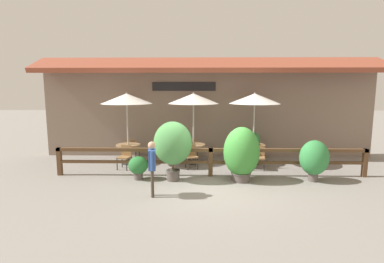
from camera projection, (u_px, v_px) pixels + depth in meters
name	position (u px, v px, depth m)	size (l,w,h in m)	color
ground_plane	(212.00, 186.00, 9.08)	(60.00, 60.00, 0.00)	gray
building_facade	(208.00, 106.00, 12.82)	(14.28, 1.49, 4.23)	gray
patio_railing	(211.00, 156.00, 10.02)	(10.40, 0.14, 0.95)	brown
patio_umbrella_near	(127.00, 99.00, 11.35)	(1.93, 1.93, 2.77)	#B7B2A8
dining_table_near	(128.00, 148.00, 11.63)	(0.93, 0.93, 0.77)	olive
chair_near_streetside	(125.00, 156.00, 10.95)	(0.51, 0.51, 0.87)	olive
chair_near_wallside	(132.00, 148.00, 12.35)	(0.49, 0.49, 0.87)	olive
patio_umbrella_middle	(193.00, 99.00, 11.40)	(1.93, 1.93, 2.77)	#B7B2A8
dining_table_middle	(193.00, 148.00, 11.68)	(0.93, 0.93, 0.77)	olive
chair_middle_streetside	(191.00, 155.00, 11.04)	(0.51, 0.51, 0.87)	olive
chair_middle_wallside	(192.00, 148.00, 12.36)	(0.51, 0.51, 0.87)	olive
patio_umbrella_far	(255.00, 99.00, 11.32)	(1.93, 1.93, 2.77)	#B7B2A8
dining_table_far	(253.00, 148.00, 11.60)	(0.93, 0.93, 0.77)	olive
chair_far_streetside	(259.00, 156.00, 10.89)	(0.49, 0.49, 0.87)	olive
chair_far_wallside	(250.00, 148.00, 12.36)	(0.46, 0.46, 0.87)	olive
potted_plant_broad_leaf	(314.00, 158.00, 9.45)	(0.91, 0.82, 1.32)	#564C47
potted_plant_tall_tropical	(242.00, 153.00, 9.45)	(1.14, 1.03, 1.74)	#564C47
potted_plant_small_flowering	(138.00, 166.00, 9.67)	(0.63, 0.57, 0.76)	#564C47
potted_plant_corner_fern	(173.00, 144.00, 9.47)	(1.22, 1.10, 1.91)	#564C47
potted_plant_entrance_palm	(251.00, 142.00, 12.45)	(0.74, 0.67, 1.16)	#B7AD99
pedestrian	(152.00, 161.00, 8.08)	(0.24, 0.54, 1.53)	#42382D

